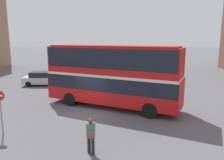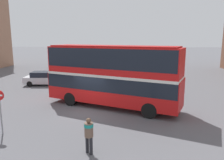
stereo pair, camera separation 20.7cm
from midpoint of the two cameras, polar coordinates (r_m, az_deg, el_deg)
name	(u,v)px [view 2 (the right image)]	position (r m, az deg, el deg)	size (l,w,h in m)	color
ground_plane	(87,112)	(16.47, -6.07, -8.31)	(240.00, 240.00, 0.00)	#5B5B60
double_decker_bus	(112,72)	(16.94, 0.35, 1.99)	(10.82, 6.37, 4.85)	red
pedestrian_foreground	(89,132)	(10.52, -5.50, -13.37)	(0.61, 0.61, 1.78)	#232328
parked_car_kerb_near	(160,70)	(33.83, 12.58, 2.69)	(4.25, 2.47, 1.44)	black
parked_car_kerb_far	(43,78)	(26.64, -17.43, 0.41)	(4.26, 2.19, 1.57)	silver
no_entry_sign	(0,105)	(13.77, -26.85, -5.93)	(0.58, 0.08, 2.57)	gray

